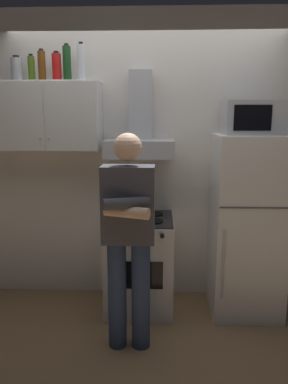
# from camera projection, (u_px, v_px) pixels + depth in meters

# --- Properties ---
(ground_plane) EXTENTS (7.00, 7.00, 0.00)m
(ground_plane) POSITION_uv_depth(u_px,v_px,m) (144.00, 321.00, 3.22)
(ground_plane) COLOR olive
(back_wall_tiled) EXTENTS (4.80, 0.10, 2.70)m
(back_wall_tiled) POSITION_uv_depth(u_px,v_px,m) (146.00, 159.00, 3.54)
(back_wall_tiled) COLOR silver
(back_wall_tiled) RESTS_ON ground_plane
(upper_cabinet) EXTENTS (0.90, 0.37, 0.60)m
(upper_cabinet) POSITION_uv_depth(u_px,v_px,m) (50.00, 117.00, 3.27)
(upper_cabinet) COLOR silver
(stove_oven) EXTENTS (0.60, 0.62, 0.87)m
(stove_oven) POSITION_uv_depth(u_px,v_px,m) (140.00, 263.00, 3.38)
(stove_oven) COLOR white
(stove_oven) RESTS_ON ground_plane
(range_hood) EXTENTS (0.60, 0.44, 0.75)m
(range_hood) POSITION_uv_depth(u_px,v_px,m) (140.00, 134.00, 3.27)
(range_hood) COLOR #B7BABF
(refrigerator) EXTENTS (0.60, 0.62, 1.60)m
(refrigerator) POSITION_uv_depth(u_px,v_px,m) (246.00, 226.00, 3.27)
(refrigerator) COLOR white
(refrigerator) RESTS_ON ground_plane
(microwave) EXTENTS (0.48, 0.37, 0.28)m
(microwave) POSITION_uv_depth(u_px,v_px,m) (252.00, 118.00, 3.10)
(microwave) COLOR #B7BABF
(microwave) RESTS_ON refrigerator
(person_standing) EXTENTS (0.38, 0.33, 1.64)m
(person_standing) POSITION_uv_depth(u_px,v_px,m) (128.00, 235.00, 2.69)
(person_standing) COLOR navy
(person_standing) RESTS_ON ground_plane
(bottle_canister_steel) EXTENTS (0.10, 0.10, 0.22)m
(bottle_canister_steel) POSITION_uv_depth(u_px,v_px,m) (17.00, 70.00, 3.22)
(bottle_canister_steel) COLOR #B2B5BA
(bottle_canister_steel) RESTS_ON upper_cabinet
(bottle_soda_red) EXTENTS (0.08, 0.08, 0.25)m
(bottle_soda_red) POSITION_uv_depth(u_px,v_px,m) (57.00, 67.00, 3.19)
(bottle_soda_red) COLOR red
(bottle_soda_red) RESTS_ON upper_cabinet
(bottle_vodka_clear) EXTENTS (0.06, 0.06, 0.32)m
(bottle_vodka_clear) POSITION_uv_depth(u_px,v_px,m) (81.00, 62.00, 3.13)
(bottle_vodka_clear) COLOR silver
(bottle_vodka_clear) RESTS_ON upper_cabinet
(bottle_wine_green) EXTENTS (0.07, 0.07, 0.32)m
(bottle_wine_green) POSITION_uv_depth(u_px,v_px,m) (67.00, 64.00, 3.20)
(bottle_wine_green) COLOR #19471E
(bottle_wine_green) RESTS_ON upper_cabinet
(bottle_beer_brown) EXTENTS (0.07, 0.07, 0.27)m
(bottle_beer_brown) POSITION_uv_depth(u_px,v_px,m) (42.00, 66.00, 3.19)
(bottle_beer_brown) COLOR brown
(bottle_beer_brown) RESTS_ON upper_cabinet
(bottle_olive_oil) EXTENTS (0.06, 0.06, 0.23)m
(bottle_olive_oil) POSITION_uv_depth(u_px,v_px,m) (31.00, 69.00, 3.20)
(bottle_olive_oil) COLOR #4C6B19
(bottle_olive_oil) RESTS_ON upper_cabinet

